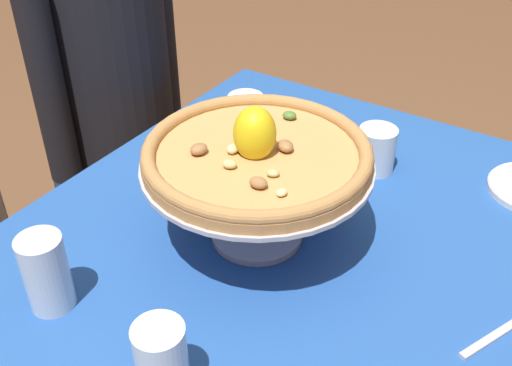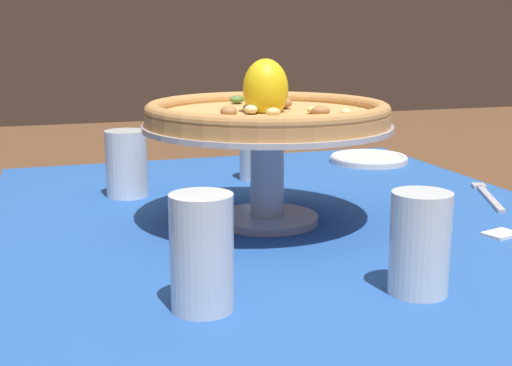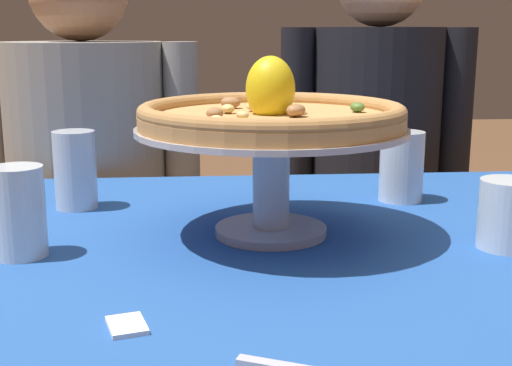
{
  "view_description": "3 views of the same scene",
  "coord_description": "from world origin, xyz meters",
  "px_view_note": "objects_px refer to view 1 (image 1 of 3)",
  "views": [
    {
      "loc": [
        -0.67,
        -0.4,
        1.44
      ],
      "look_at": [
        0.08,
        0.08,
        0.81
      ],
      "focal_mm": 42.14,
      "sensor_mm": 36.0,
      "label": 1
    },
    {
      "loc": [
        -0.98,
        0.39,
        1.04
      ],
      "look_at": [
        0.03,
        0.06,
        0.8
      ],
      "focal_mm": 48.65,
      "sensor_mm": 36.0,
      "label": 2
    },
    {
      "loc": [
        -0.07,
        -0.9,
        1.03
      ],
      "look_at": [
        0.0,
        0.09,
        0.81
      ],
      "focal_mm": 47.75,
      "sensor_mm": 36.0,
      "label": 3
    }
  ],
  "objects_px": {
    "diner_right": "(120,130)",
    "pizza_stand": "(257,184)",
    "water_glass_back_left": "(47,277)",
    "water_glass_side_left": "(162,364)",
    "water_glass_back_right": "(246,124)",
    "water_glass_side_right": "(376,152)",
    "pizza": "(257,152)"
  },
  "relations": [
    {
      "from": "diner_right",
      "to": "pizza_stand",
      "type": "bearing_deg",
      "value": -115.9
    },
    {
      "from": "pizza_stand",
      "to": "water_glass_back_left",
      "type": "xyz_separation_m",
      "value": [
        -0.31,
        0.18,
        -0.06
      ]
    },
    {
      "from": "water_glass_side_left",
      "to": "water_glass_back_left",
      "type": "bearing_deg",
      "value": 83.48
    },
    {
      "from": "water_glass_back_right",
      "to": "diner_right",
      "type": "bearing_deg",
      "value": 81.01
    },
    {
      "from": "water_glass_side_left",
      "to": "water_glass_back_right",
      "type": "xyz_separation_m",
      "value": [
        0.58,
        0.26,
        0.0
      ]
    },
    {
      "from": "pizza_stand",
      "to": "water_glass_side_right",
      "type": "xyz_separation_m",
      "value": [
        0.31,
        -0.09,
        -0.07
      ]
    },
    {
      "from": "pizza",
      "to": "diner_right",
      "type": "xyz_separation_m",
      "value": [
        0.32,
        0.66,
        -0.32
      ]
    },
    {
      "from": "water_glass_side_left",
      "to": "diner_right",
      "type": "distance_m",
      "value": 1.01
    },
    {
      "from": "water_glass_side_right",
      "to": "water_glass_back_left",
      "type": "xyz_separation_m",
      "value": [
        -0.62,
        0.27,
        0.01
      ]
    },
    {
      "from": "pizza",
      "to": "diner_right",
      "type": "bearing_deg",
      "value": 64.07
    },
    {
      "from": "pizza",
      "to": "water_glass_back_left",
      "type": "xyz_separation_m",
      "value": [
        -0.31,
        0.18,
        -0.12
      ]
    },
    {
      "from": "pizza_stand",
      "to": "water_glass_back_left",
      "type": "bearing_deg",
      "value": 149.97
    },
    {
      "from": "pizza",
      "to": "pizza_stand",
      "type": "bearing_deg",
      "value": -44.33
    },
    {
      "from": "pizza",
      "to": "water_glass_side_left",
      "type": "height_order",
      "value": "pizza"
    },
    {
      "from": "pizza_stand",
      "to": "water_glass_back_right",
      "type": "bearing_deg",
      "value": 37.23
    },
    {
      "from": "water_glass_side_left",
      "to": "diner_right",
      "type": "relative_size",
      "value": 0.1
    },
    {
      "from": "pizza_stand",
      "to": "water_glass_back_left",
      "type": "relative_size",
      "value": 2.97
    },
    {
      "from": "water_glass_side_right",
      "to": "water_glass_side_left",
      "type": "bearing_deg",
      "value": 178.55
    },
    {
      "from": "water_glass_side_left",
      "to": "water_glass_side_right",
      "type": "relative_size",
      "value": 1.27
    },
    {
      "from": "pizza_stand",
      "to": "water_glass_side_right",
      "type": "bearing_deg",
      "value": -15.6
    },
    {
      "from": "pizza",
      "to": "water_glass_back_left",
      "type": "relative_size",
      "value": 2.9
    },
    {
      "from": "diner_right",
      "to": "water_glass_side_left",
      "type": "bearing_deg",
      "value": -131.95
    },
    {
      "from": "pizza",
      "to": "water_glass_side_left",
      "type": "relative_size",
      "value": 3.13
    },
    {
      "from": "pizza",
      "to": "water_glass_side_right",
      "type": "xyz_separation_m",
      "value": [
        0.31,
        -0.09,
        -0.14
      ]
    },
    {
      "from": "diner_right",
      "to": "water_glass_back_right",
      "type": "bearing_deg",
      "value": -98.99
    },
    {
      "from": "water_glass_side_right",
      "to": "water_glass_back_left",
      "type": "bearing_deg",
      "value": 156.85
    },
    {
      "from": "water_glass_back_right",
      "to": "water_glass_side_right",
      "type": "bearing_deg",
      "value": -76.28
    },
    {
      "from": "water_glass_back_left",
      "to": "diner_right",
      "type": "bearing_deg",
      "value": 37.48
    },
    {
      "from": "water_glass_back_left",
      "to": "water_glass_back_right",
      "type": "distance_m",
      "value": 0.56
    },
    {
      "from": "pizza_stand",
      "to": "pizza",
      "type": "xyz_separation_m",
      "value": [
        -0.0,
        0.0,
        0.06
      ]
    },
    {
      "from": "water_glass_side_left",
      "to": "water_glass_back_right",
      "type": "bearing_deg",
      "value": 23.86
    },
    {
      "from": "water_glass_back_left",
      "to": "water_glass_back_right",
      "type": "xyz_separation_m",
      "value": [
        0.56,
        0.01,
        -0.0
      ]
    }
  ]
}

